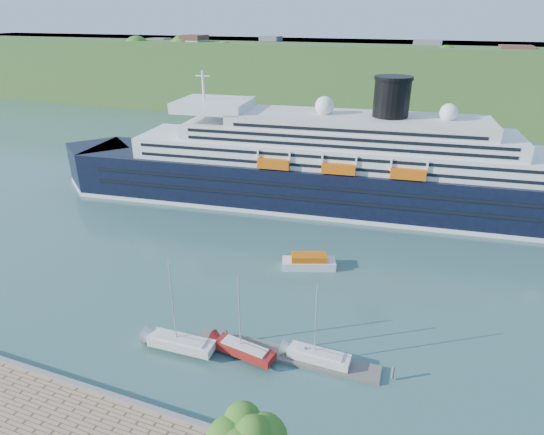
{
  "coord_description": "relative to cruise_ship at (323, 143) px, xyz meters",
  "views": [
    {
      "loc": [
        17.81,
        -24.37,
        33.2
      ],
      "look_at": [
        -2.56,
        30.0,
        7.07
      ],
      "focal_mm": 30.0,
      "sensor_mm": 36.0,
      "label": 1
    }
  ],
  "objects": [
    {
      "name": "tender_launch",
      "position": [
        4.67,
        -23.63,
        -10.9
      ],
      "size": [
        8.03,
        5.03,
        2.1
      ],
      "primitive_type": null,
      "rotation": [
        0.0,
        0.0,
        0.35
      ],
      "color": "#CE5B0C",
      "rests_on": "ground"
    },
    {
      "name": "ground",
      "position": [
        1.71,
        -53.86,
        -11.95
      ],
      "size": [
        400.0,
        400.0,
        0.0
      ],
      "primitive_type": "plane",
      "color": "#315855",
      "rests_on": "ground"
    },
    {
      "name": "sailboat_white_near",
      "position": [
        -3.12,
        -45.38,
        -6.78
      ],
      "size": [
        8.1,
        2.56,
        10.35
      ],
      "primitive_type": null,
      "rotation": [
        0.0,
        0.0,
        0.04
      ],
      "color": "silver",
      "rests_on": "ground"
    },
    {
      "name": "cruise_ship",
      "position": [
        0.0,
        0.0,
        0.0
      ],
      "size": [
        107.54,
        27.55,
        23.91
      ],
      "primitive_type": null,
      "rotation": [
        0.0,
        0.0,
        0.11
      ],
      "color": "black",
      "rests_on": "ground"
    },
    {
      "name": "far_hillside",
      "position": [
        1.71,
        91.14,
        0.05
      ],
      "size": [
        400.0,
        50.0,
        24.0
      ],
      "primitive_type": "cube",
      "color": "#2D5B24",
      "rests_on": "ground"
    },
    {
      "name": "floating_pontoon",
      "position": [
        7.49,
        -42.29,
        -11.73
      ],
      "size": [
        20.07,
        3.27,
        0.44
      ],
      "primitive_type": null,
      "rotation": [
        0.0,
        0.0,
        0.04
      ],
      "color": "#69665D",
      "rests_on": "ground"
    },
    {
      "name": "sailboat_white_far",
      "position": [
        11.14,
        -42.07,
        -7.35
      ],
      "size": [
        7.15,
        2.05,
        9.21
      ],
      "primitive_type": null,
      "rotation": [
        0.0,
        0.0,
        -0.01
      ],
      "color": "silver",
      "rests_on": "ground"
    },
    {
      "name": "quay_coping",
      "position": [
        1.71,
        -54.06,
        -10.8
      ],
      "size": [
        220.0,
        0.5,
        0.3
      ],
      "primitive_type": "cube",
      "color": "slate",
      "rests_on": "promenade"
    },
    {
      "name": "sailboat_red",
      "position": [
        3.62,
        -43.94,
        -7.25
      ],
      "size": [
        7.5,
        3.03,
        9.41
      ],
      "primitive_type": null,
      "rotation": [
        0.0,
        0.0,
        -0.14
      ],
      "color": "maroon",
      "rests_on": "ground"
    }
  ]
}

